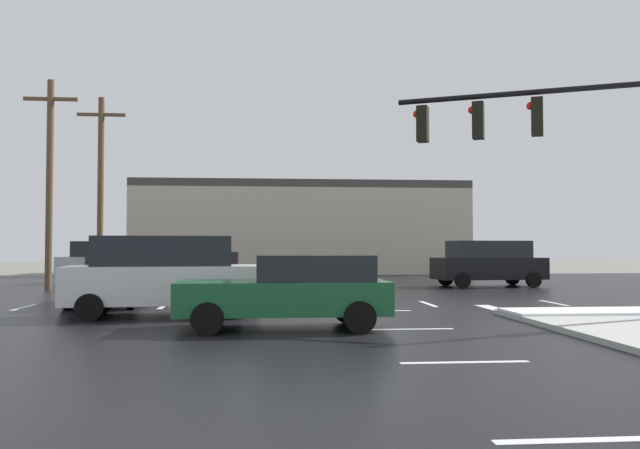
{
  "coord_description": "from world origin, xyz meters",
  "views": [
    {
      "loc": [
        -3.06,
        -19.76,
        1.78
      ],
      "look_at": [
        -0.61,
        8.48,
        2.75
      ],
      "focal_mm": 36.65,
      "sensor_mm": 36.0,
      "label": 1
    }
  ],
  "objects_px": {
    "suv_white": "(163,274)",
    "utility_pole_distant": "(101,187)",
    "sedan_green": "(291,290)",
    "sedan_grey": "(121,277)",
    "traffic_signal_mast": "(569,146)",
    "sedan_red": "(215,273)",
    "suv_black": "(489,262)",
    "suv_silver": "(111,261)",
    "utility_pole_far": "(50,179)"
  },
  "relations": [
    {
      "from": "sedan_green",
      "to": "utility_pole_distant",
      "type": "bearing_deg",
      "value": -64.94
    },
    {
      "from": "sedan_grey",
      "to": "sedan_red",
      "type": "relative_size",
      "value": 1.02
    },
    {
      "from": "utility_pole_far",
      "to": "utility_pole_distant",
      "type": "xyz_separation_m",
      "value": [
        1.36,
        2.91,
        -0.02
      ]
    },
    {
      "from": "suv_silver",
      "to": "utility_pole_distant",
      "type": "bearing_deg",
      "value": -90.07
    },
    {
      "from": "suv_white",
      "to": "suv_black",
      "type": "xyz_separation_m",
      "value": [
        12.5,
        11.3,
        0.0
      ]
    },
    {
      "from": "utility_pole_far",
      "to": "traffic_signal_mast",
      "type": "bearing_deg",
      "value": -37.59
    },
    {
      "from": "suv_silver",
      "to": "suv_white",
      "type": "distance_m",
      "value": 16.21
    },
    {
      "from": "suv_silver",
      "to": "suv_white",
      "type": "xyz_separation_m",
      "value": [
        4.8,
        -15.48,
        0.0
      ]
    },
    {
      "from": "suv_silver",
      "to": "traffic_signal_mast",
      "type": "bearing_deg",
      "value": -42.64
    },
    {
      "from": "utility_pole_far",
      "to": "sedan_green",
      "type": "bearing_deg",
      "value": -55.67
    },
    {
      "from": "traffic_signal_mast",
      "to": "sedan_grey",
      "type": "relative_size",
      "value": 1.28
    },
    {
      "from": "sedan_red",
      "to": "utility_pole_far",
      "type": "height_order",
      "value": "utility_pole_far"
    },
    {
      "from": "sedan_red",
      "to": "suv_black",
      "type": "xyz_separation_m",
      "value": [
        11.69,
        4.8,
        0.24
      ]
    },
    {
      "from": "suv_white",
      "to": "utility_pole_far",
      "type": "distance_m",
      "value": 13.17
    },
    {
      "from": "sedan_green",
      "to": "utility_pole_distant",
      "type": "distance_m",
      "value": 19.01
    },
    {
      "from": "traffic_signal_mast",
      "to": "utility_pole_distant",
      "type": "relative_size",
      "value": 0.69
    },
    {
      "from": "traffic_signal_mast",
      "to": "suv_black",
      "type": "height_order",
      "value": "traffic_signal_mast"
    },
    {
      "from": "sedan_grey",
      "to": "utility_pole_far",
      "type": "relative_size",
      "value": 0.53
    },
    {
      "from": "suv_white",
      "to": "utility_pole_distant",
      "type": "xyz_separation_m",
      "value": [
        -4.98,
        13.91,
        3.48
      ]
    },
    {
      "from": "sedan_green",
      "to": "utility_pole_far",
      "type": "distance_m",
      "value": 17.21
    },
    {
      "from": "suv_white",
      "to": "sedan_green",
      "type": "xyz_separation_m",
      "value": [
        3.13,
        -2.87,
        -0.24
      ]
    },
    {
      "from": "suv_white",
      "to": "utility_pole_distant",
      "type": "distance_m",
      "value": 15.18
    },
    {
      "from": "utility_pole_distant",
      "to": "utility_pole_far",
      "type": "bearing_deg",
      "value": -115.1
    },
    {
      "from": "sedan_red",
      "to": "sedan_green",
      "type": "distance_m",
      "value": 9.66
    },
    {
      "from": "suv_silver",
      "to": "sedan_green",
      "type": "distance_m",
      "value": 19.99
    },
    {
      "from": "traffic_signal_mast",
      "to": "suv_white",
      "type": "xyz_separation_m",
      "value": [
        -10.01,
        1.58,
        -3.18
      ]
    },
    {
      "from": "utility_pole_far",
      "to": "suv_black",
      "type": "bearing_deg",
      "value": 0.92
    },
    {
      "from": "suv_white",
      "to": "traffic_signal_mast",
      "type": "bearing_deg",
      "value": 166.25
    },
    {
      "from": "sedan_grey",
      "to": "suv_white",
      "type": "distance_m",
      "value": 4.06
    },
    {
      "from": "traffic_signal_mast",
      "to": "utility_pole_distant",
      "type": "bearing_deg",
      "value": -20.85
    },
    {
      "from": "traffic_signal_mast",
      "to": "utility_pole_far",
      "type": "relative_size",
      "value": 0.68
    },
    {
      "from": "suv_silver",
      "to": "sedan_red",
      "type": "xyz_separation_m",
      "value": [
        5.62,
        -8.97,
        -0.24
      ]
    },
    {
      "from": "suv_white",
      "to": "suv_black",
      "type": "bearing_deg",
      "value": -142.64
    },
    {
      "from": "sedan_red",
      "to": "utility_pole_distant",
      "type": "bearing_deg",
      "value": -143.52
    },
    {
      "from": "sedan_red",
      "to": "traffic_signal_mast",
      "type": "bearing_deg",
      "value": 47.09
    },
    {
      "from": "suv_black",
      "to": "utility_pole_far",
      "type": "relative_size",
      "value": 0.57
    },
    {
      "from": "suv_black",
      "to": "suv_white",
      "type": "bearing_deg",
      "value": -143.5
    },
    {
      "from": "sedan_red",
      "to": "utility_pole_far",
      "type": "distance_m",
      "value": 9.24
    },
    {
      "from": "sedan_grey",
      "to": "suv_black",
      "type": "height_order",
      "value": "suv_black"
    },
    {
      "from": "sedan_red",
      "to": "suv_black",
      "type": "distance_m",
      "value": 12.64
    },
    {
      "from": "traffic_signal_mast",
      "to": "suv_black",
      "type": "relative_size",
      "value": 1.2
    },
    {
      "from": "sedan_grey",
      "to": "utility_pole_distant",
      "type": "height_order",
      "value": "utility_pole_distant"
    },
    {
      "from": "utility_pole_distant",
      "to": "traffic_signal_mast",
      "type": "bearing_deg",
      "value": -45.96
    },
    {
      "from": "suv_silver",
      "to": "suv_black",
      "type": "distance_m",
      "value": 17.8
    },
    {
      "from": "traffic_signal_mast",
      "to": "suv_white",
      "type": "height_order",
      "value": "traffic_signal_mast"
    },
    {
      "from": "utility_pole_distant",
      "to": "sedan_green",
      "type": "bearing_deg",
      "value": -64.22
    },
    {
      "from": "traffic_signal_mast",
      "to": "suv_silver",
      "type": "relative_size",
      "value": 1.2
    },
    {
      "from": "traffic_signal_mast",
      "to": "suv_silver",
      "type": "distance_m",
      "value": 22.81
    },
    {
      "from": "traffic_signal_mast",
      "to": "suv_white",
      "type": "bearing_deg",
      "value": 16.12
    },
    {
      "from": "suv_silver",
      "to": "utility_pole_far",
      "type": "xyz_separation_m",
      "value": [
        -1.54,
        -4.48,
        3.5
      ]
    }
  ]
}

